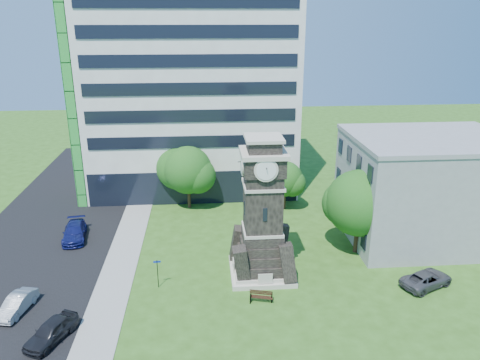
{
  "coord_description": "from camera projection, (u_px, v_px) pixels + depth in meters",
  "views": [
    {
      "loc": [
        -1.71,
        -33.49,
        21.19
      ],
      "look_at": [
        1.43,
        5.88,
        7.29
      ],
      "focal_mm": 35.0,
      "sensor_mm": 36.0,
      "label": 1
    }
  ],
  "objects": [
    {
      "name": "clock_tower",
      "position": [
        262.0,
        218.0,
        39.01
      ],
      "size": [
        5.4,
        5.4,
        12.22
      ],
      "color": "beige",
      "rests_on": "ground"
    },
    {
      "name": "tree_east",
      "position": [
        360.0,
        205.0,
        42.85
      ],
      "size": [
        6.78,
        6.17,
        8.08
      ],
      "rotation": [
        0.0,
        0.0,
        -0.22
      ],
      "color": "#332114",
      "rests_on": "ground"
    },
    {
      "name": "office_low",
      "position": [
        426.0,
        188.0,
        45.95
      ],
      "size": [
        15.2,
        12.2,
        10.4
      ],
      "color": "#929597",
      "rests_on": "ground"
    },
    {
      "name": "ground",
      "position": [
        228.0,
        287.0,
        38.66
      ],
      "size": [
        160.0,
        160.0,
        0.0
      ],
      "primitive_type": "plane",
      "color": "#2E5317",
      "rests_on": "ground"
    },
    {
      "name": "car_east_lot",
      "position": [
        427.0,
        279.0,
        38.59
      ],
      "size": [
        5.15,
        3.93,
        1.3
      ],
      "primitive_type": "imported",
      "rotation": [
        0.0,
        0.0,
        2.01
      ],
      "color": "#47474C",
      "rests_on": "ground"
    },
    {
      "name": "car_street_south",
      "position": [
        51.0,
        331.0,
        32.1
      ],
      "size": [
        3.37,
        4.61,
        1.46
      ],
      "primitive_type": "imported",
      "rotation": [
        0.0,
        0.0,
        -0.43
      ],
      "color": "black",
      "rests_on": "ground"
    },
    {
      "name": "car_street_north",
      "position": [
        75.0,
        232.0,
        46.75
      ],
      "size": [
        2.81,
        5.4,
        1.49
      ],
      "primitive_type": "imported",
      "rotation": [
        0.0,
        0.0,
        0.14
      ],
      "color": "#131854",
      "rests_on": "ground"
    },
    {
      "name": "tree_nw",
      "position": [
        179.0,
        170.0,
        54.6
      ],
      "size": [
        5.59,
        5.08,
        6.94
      ],
      "rotation": [
        0.0,
        0.0,
        0.12
      ],
      "color": "#332114",
      "rests_on": "ground"
    },
    {
      "name": "tree_ne",
      "position": [
        285.0,
        180.0,
        53.24
      ],
      "size": [
        4.47,
        4.07,
        5.69
      ],
      "rotation": [
        0.0,
        0.0,
        -0.22
      ],
      "color": "#332114",
      "rests_on": "ground"
    },
    {
      "name": "street_sign",
      "position": [
        158.0,
        270.0,
        38.11
      ],
      "size": [
        0.6,
        0.06,
        2.52
      ],
      "rotation": [
        0.0,
        0.0,
        0.07
      ],
      "color": "black",
      "rests_on": "ground"
    },
    {
      "name": "office_tall",
      "position": [
        190.0,
        75.0,
        57.99
      ],
      "size": [
        26.2,
        15.11,
        28.6
      ],
      "color": "white",
      "rests_on": "ground"
    },
    {
      "name": "sidewalk",
      "position": [
        122.0,
        261.0,
        42.64
      ],
      "size": [
        3.0,
        70.0,
        0.06
      ],
      "primitive_type": "cube",
      "color": "gray",
      "rests_on": "ground"
    },
    {
      "name": "park_bench",
      "position": [
        261.0,
        296.0,
        36.53
      ],
      "size": [
        1.79,
        0.48,
        0.92
      ],
      "rotation": [
        0.0,
        0.0,
        -0.25
      ],
      "color": "black",
      "rests_on": "ground"
    },
    {
      "name": "car_street_mid",
      "position": [
        17.0,
        304.0,
        35.2
      ],
      "size": [
        2.19,
        4.16,
        1.3
      ],
      "primitive_type": "imported",
      "rotation": [
        0.0,
        0.0,
        -0.22
      ],
      "color": "#9C9FA3",
      "rests_on": "ground"
    },
    {
      "name": "tree_nc",
      "position": [
        189.0,
        172.0,
        53.27
      ],
      "size": [
        6.02,
        5.48,
        7.34
      ],
      "rotation": [
        0.0,
        0.0,
        -0.04
      ],
      "color": "#332114",
      "rests_on": "ground"
    },
    {
      "name": "street",
      "position": [
        26.0,
        265.0,
        42.0
      ],
      "size": [
        14.0,
        80.0,
        0.02
      ],
      "primitive_type": "cube",
      "color": "black",
      "rests_on": "ground"
    }
  ]
}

